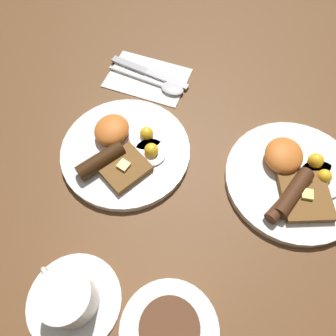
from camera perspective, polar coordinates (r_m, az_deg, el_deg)
ground_plane at (r=0.66m, az=-7.32°, el=2.61°), size 3.00×3.00×0.00m
breakfast_plate_near at (r=0.65m, az=-7.68°, el=3.22°), size 0.25×0.25×0.05m
breakfast_plate_far at (r=0.66m, az=21.20°, el=-1.67°), size 0.26×0.26×0.05m
teacup_near at (r=0.55m, az=-16.85°, el=-20.86°), size 0.15×0.15×0.07m
teacup_far at (r=0.53m, az=0.14°, el=-26.34°), size 0.15×0.15×0.07m
napkin at (r=0.78m, az=-3.58°, el=15.46°), size 0.12×0.18×0.01m
knife at (r=0.79m, az=-4.03°, el=16.54°), size 0.04×0.20×0.01m
spoon at (r=0.76m, az=-0.55°, el=14.09°), size 0.04×0.19×0.01m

